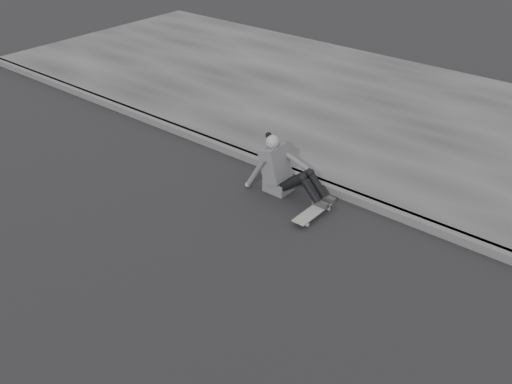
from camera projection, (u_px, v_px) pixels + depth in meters
curb at (506, 255)px, 7.04m from camera, size 24.00×0.16×0.12m
skateboard at (314, 212)px, 7.86m from camera, size 0.20×0.78×0.09m
seated_woman at (283, 170)px, 8.28m from camera, size 1.38×0.46×0.88m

